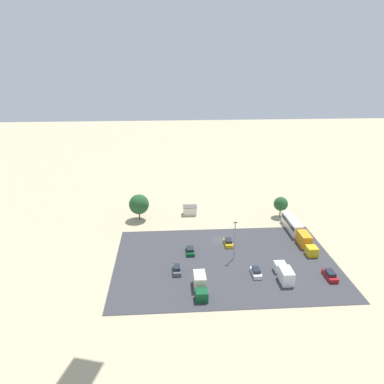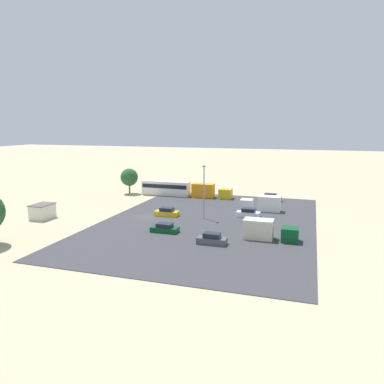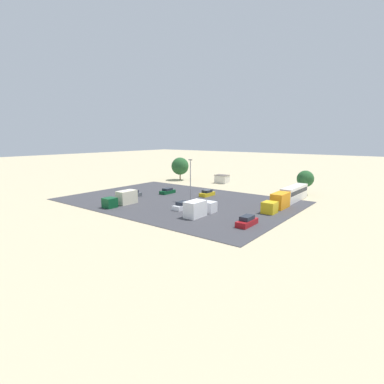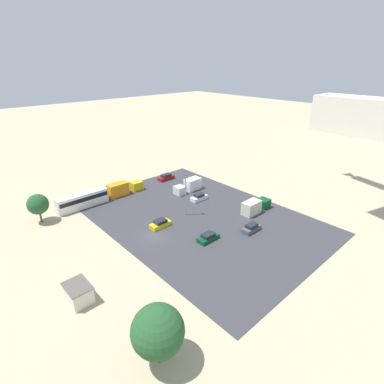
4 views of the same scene
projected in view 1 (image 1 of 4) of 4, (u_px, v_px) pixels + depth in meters
The scene contains 15 objects.
ground_plane at pixel (218, 239), 98.77m from camera, with size 400.00×400.00×0.00m, color tan.
parking_lot_surface at pixel (225, 262), 87.79m from camera, with size 51.56×35.62×0.08m.
shed_building at pixel (190, 210), 114.25m from camera, with size 4.21×3.14×2.65m.
bus at pixel (292, 224), 103.75m from camera, with size 2.48×11.58×3.34m.
parked_car_0 at pixel (330, 275), 81.19m from camera, with size 1.91×4.71×1.65m.
parked_car_1 at pixel (256, 272), 82.32m from camera, with size 1.83×4.22×1.58m.
parked_car_2 at pixel (190, 251), 91.64m from camera, with size 1.94×4.31×1.41m.
parked_car_3 at pixel (228, 242), 95.65m from camera, with size 1.96×4.35×1.53m.
parked_car_4 at pixel (177, 270), 83.35m from camera, with size 1.78×4.17×1.60m.
parked_truck_0 at pixel (284, 273), 80.65m from camera, with size 2.48×7.71×2.96m.
parked_truck_1 at pixel (306, 242), 93.89m from camera, with size 2.48×9.19×3.17m.
parked_truck_2 at pixel (200, 284), 76.69m from camera, with size 2.45×7.89×2.92m.
tree_near_shed at pixel (281, 204), 111.77m from camera, with size 4.23×4.23×6.18m.
tree_apron_mid at pixel (139, 204), 109.58m from camera, with size 5.87×5.87×7.69m.
light_pole_lot_centre at pixel (235, 239), 87.51m from camera, with size 0.90×0.28×9.50m.
Camera 1 is at (13.04, 88.00, 45.26)m, focal length 35.00 mm.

